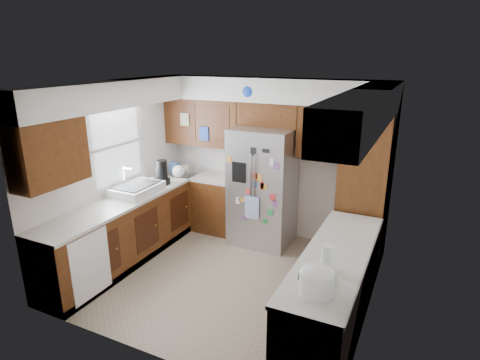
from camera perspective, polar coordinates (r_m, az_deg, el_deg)
name	(u,v)px	position (r m, az deg, el deg)	size (l,w,h in m)	color
floor	(227,277)	(5.48, -1.87, -13.59)	(3.60, 3.60, 0.00)	tan
room_shell	(231,136)	(5.16, -1.24, 6.24)	(3.64, 3.24, 2.52)	white
left_counter_run	(144,228)	(5.99, -13.50, -6.66)	(1.36, 3.20, 0.92)	#42220C
right_counter_run	(333,296)	(4.45, 13.12, -15.81)	(0.63, 2.25, 0.92)	#42220C
pantry	(365,191)	(5.63, 17.33, -1.49)	(0.60, 0.90, 2.15)	#42220C
fridge	(263,187)	(6.10, 3.27, -0.96)	(0.90, 0.79, 1.80)	#B1B0B6
bridge_cabinet	(270,114)	(6.06, 4.28, 9.35)	(0.96, 0.34, 0.35)	#42220C
fridge_top_items	(266,93)	(5.96, 3.76, 12.25)	(0.89, 0.31, 0.31)	blue
sink_assembly	(136,189)	(5.92, -14.51, -1.21)	(0.52, 0.70, 0.37)	white
left_counter_clutter	(169,172)	(6.42, -10.06, 1.14)	(0.38, 0.87, 0.38)	black
rice_cooker	(317,279)	(3.47, 10.87, -13.65)	(0.31, 0.30, 0.26)	white
paper_towel	(327,257)	(3.84, 12.26, -10.68)	(0.11, 0.11, 0.25)	white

